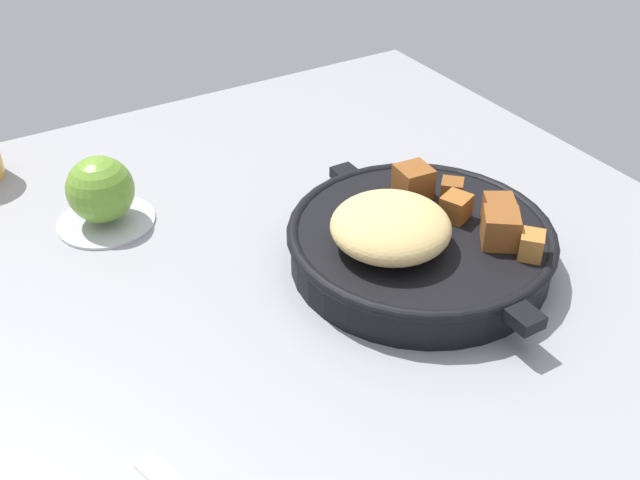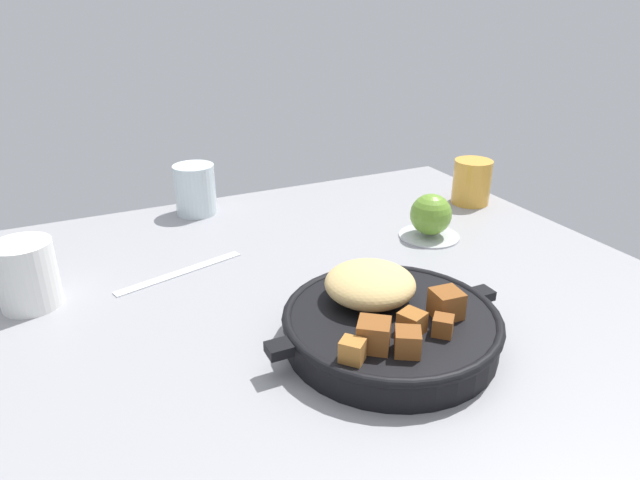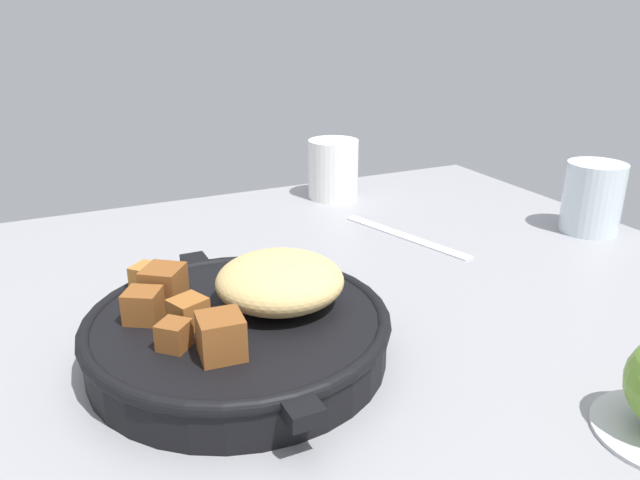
# 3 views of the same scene
# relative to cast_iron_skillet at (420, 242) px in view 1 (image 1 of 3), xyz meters

# --- Properties ---
(ground_plane) EXTENTS (0.93, 0.88, 0.02)m
(ground_plane) POSITION_rel_cast_iron_skillet_xyz_m (0.00, 0.13, -0.04)
(ground_plane) COLOR gray
(cast_iron_skillet) EXTENTS (0.30, 0.25, 0.08)m
(cast_iron_skillet) POSITION_rel_cast_iron_skillet_xyz_m (0.00, 0.00, 0.00)
(cast_iron_skillet) COLOR black
(cast_iron_skillet) RESTS_ON ground_plane
(saucer_plate) EXTENTS (0.10, 0.10, 0.01)m
(saucer_plate) POSITION_rel_cast_iron_skillet_xyz_m (0.23, 0.23, -0.03)
(saucer_plate) COLOR #B7BABF
(saucer_plate) RESTS_ON ground_plane
(red_apple) EXTENTS (0.07, 0.07, 0.07)m
(red_apple) POSITION_rel_cast_iron_skillet_xyz_m (0.23, 0.23, 0.01)
(red_apple) COLOR olive
(red_apple) RESTS_ON saucer_plate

